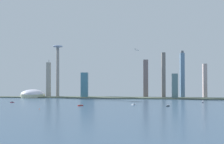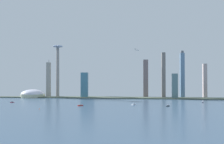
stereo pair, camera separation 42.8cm
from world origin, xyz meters
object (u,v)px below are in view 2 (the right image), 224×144
skyscraper_0 (49,89)px  boat_4 (168,106)px  airplane (137,50)px  skyscraper_2 (205,81)px  skyscraper_5 (49,80)px  skyscraper_1 (175,86)px  skyscraper_8 (182,75)px  boat_1 (80,105)px  skyscraper_3 (164,75)px  skyscraper_7 (84,85)px  skyscraper_4 (146,79)px  skyscraper_6 (91,82)px  boat_2 (12,102)px  observation_tower (58,60)px  boat_3 (134,104)px  channel_buoy_0 (39,109)px  stadium_dome (33,94)px  boat_0 (203,102)px

skyscraper_0 → boat_4: 600.06m
boat_4 → airplane: 307.81m
skyscraper_2 → skyscraper_5: bearing=-176.6°
skyscraper_0 → skyscraper_1: bearing=-11.1°
skyscraper_8 → boat_1: bearing=-136.8°
skyscraper_0 → skyscraper_3: size_ratio=0.31×
skyscraper_1 → skyscraper_3: size_ratio=0.54×
skyscraper_3 → skyscraper_7: skyscraper_3 is taller
skyscraper_4 → skyscraper_8: size_ratio=0.82×
skyscraper_4 → skyscraper_5: size_ratio=1.00×
boat_4 → airplane: (-89.58, 230.49, 183.30)m
skyscraper_0 → skyscraper_7: bearing=-29.9°
skyscraper_6 → skyscraper_3: bearing=-8.8°
skyscraper_6 → boat_2: (-204.28, -272.82, -61.15)m
skyscraper_0 → skyscraper_1: 545.55m
skyscraper_8 → boat_4: 322.71m
boat_2 → boat_4: boat_4 is taller
skyscraper_0 → skyscraper_4: 434.35m
skyscraper_1 → skyscraper_2: size_ratio=0.71×
observation_tower → boat_3: size_ratio=21.79×
skyscraper_3 → airplane: airplane is taller
boat_1 → skyscraper_0: bearing=86.2°
skyscraper_8 → boat_2: size_ratio=13.57×
skyscraper_5 → skyscraper_6: (165.04, 58.93, -8.89)m
boat_2 → skyscraper_5: bearing=-125.4°
skyscraper_0 → skyscraper_8: size_ratio=0.30×
channel_buoy_0 → stadium_dome: bearing=116.8°
skyscraper_0 → airplane: size_ratio=2.59×
observation_tower → skyscraper_8: size_ratio=1.70×
skyscraper_0 → skyscraper_4: skyscraper_4 is taller
boat_4 → channel_buoy_0: boat_4 is taller
observation_tower → boat_3: 427.55m
stadium_dome → boat_0: (632.76, -152.75, -10.04)m
stadium_dome → skyscraper_5: bearing=3.1°
stadium_dome → airplane: airplane is taller
skyscraper_8 → boat_4: skyscraper_8 is taller
boat_3 → boat_4: bearing=124.9°
skyscraper_0 → skyscraper_3: (495.29, -81.05, 61.20)m
skyscraper_6 → boat_4: skyscraper_6 is taller
observation_tower → boat_3: observation_tower is taller
skyscraper_0 → boat_1: bearing=-57.8°
skyscraper_0 → channel_buoy_0: skyscraper_0 is taller
stadium_dome → skyscraper_3: skyscraper_3 is taller
skyscraper_7 → airplane: airplane is taller
skyscraper_7 → boat_1: size_ratio=6.65×
stadium_dome → skyscraper_8: size_ratio=0.53×
observation_tower → skyscraper_3: observation_tower is taller
boat_0 → skyscraper_5: bearing=-103.6°
observation_tower → stadium_dome: (-100.73, -10.19, -139.55)m
observation_tower → skyscraper_7: size_ratio=3.16×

